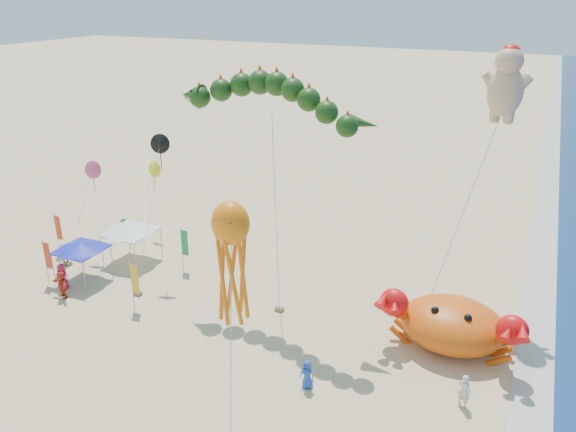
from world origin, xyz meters
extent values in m
plane|color=#D1B784|center=(0.00, 0.00, 0.00)|extent=(320.00, 320.00, 0.00)
plane|color=silver|center=(12.00, 0.00, 0.01)|extent=(320.00, 320.00, 0.00)
ellipsoid|color=#DC500B|center=(7.60, 2.80, 1.37)|extent=(5.82, 4.86, 2.73)
sphere|color=red|center=(4.55, 1.65, 2.58)|extent=(1.62, 1.62, 1.62)
sphere|color=black|center=(6.75, 1.84, 2.58)|extent=(0.42, 0.42, 0.42)
sphere|color=red|center=(10.66, 1.65, 2.58)|extent=(1.62, 1.62, 1.62)
sphere|color=black|center=(8.46, 1.84, 2.58)|extent=(0.42, 0.42, 0.42)
cone|color=#15360E|center=(-9.01, 3.25, 12.63)|extent=(1.62, 1.20, 1.32)
cylinder|color=#B2B2B2|center=(-3.10, 2.67, 6.06)|extent=(1.00, 1.21, 11.83)
cube|color=olive|center=(-2.63, 2.09, 0.12)|extent=(0.50, 0.35, 0.25)
ellipsoid|color=#DCAF86|center=(8.18, 9.36, 13.12)|extent=(1.99, 1.64, 2.93)
sphere|color=#DCAF86|center=(8.18, 9.18, 14.83)|extent=(1.53, 1.53, 1.53)
ellipsoid|color=red|center=(8.18, 9.27, 15.37)|extent=(0.99, 0.99, 0.69)
cylinder|color=#B2B2B2|center=(6.92, 6.95, 6.05)|extent=(2.58, 4.88, 11.81)
cube|color=olive|center=(5.65, 4.53, 0.12)|extent=(0.50, 0.35, 0.25)
ellipsoid|color=orange|center=(-0.59, -6.76, 9.71)|extent=(1.64, 1.47, 1.88)
cylinder|color=#B2B2B2|center=(-0.02, -8.11, 4.66)|extent=(1.20, 2.76, 9.02)
cylinder|color=gray|center=(-17.87, -1.07, 1.10)|extent=(0.06, 0.06, 2.20)
cylinder|color=gray|center=(-15.20, -1.07, 1.10)|extent=(0.06, 0.06, 2.20)
cylinder|color=gray|center=(-17.87, 1.61, 1.10)|extent=(0.06, 0.06, 2.20)
cylinder|color=gray|center=(-15.20, 1.61, 1.10)|extent=(0.06, 0.06, 2.20)
cube|color=#1320AC|center=(-16.54, 0.27, 2.24)|extent=(2.92, 2.92, 0.08)
cone|color=#1320AC|center=(-16.54, 0.27, 2.48)|extent=(3.21, 3.21, 0.45)
cylinder|color=gray|center=(-16.91, 2.54, 1.10)|extent=(0.06, 0.06, 2.20)
cylinder|color=gray|center=(-13.94, 2.54, 1.10)|extent=(0.06, 0.06, 2.20)
cylinder|color=gray|center=(-16.91, 5.51, 1.10)|extent=(0.06, 0.06, 2.20)
cylinder|color=gray|center=(-13.94, 5.51, 1.10)|extent=(0.06, 0.06, 2.20)
cube|color=silver|center=(-15.42, 4.03, 2.24)|extent=(3.21, 3.21, 0.08)
cone|color=silver|center=(-15.42, 4.03, 2.48)|extent=(3.53, 3.53, 0.45)
cylinder|color=gray|center=(-11.01, -1.37, 1.60)|extent=(0.05, 0.05, 3.20)
cube|color=#F0AB1C|center=(-10.73, -1.37, 2.10)|extent=(0.50, 0.04, 1.90)
cylinder|color=gray|center=(-18.37, -1.17, 1.60)|extent=(0.05, 0.05, 3.20)
cube|color=red|center=(-18.09, -1.17, 2.10)|extent=(0.50, 0.04, 1.90)
cylinder|color=gray|center=(-21.23, 2.61, 1.60)|extent=(0.05, 0.05, 3.20)
cube|color=red|center=(-20.95, 2.61, 2.10)|extent=(0.50, 0.04, 1.90)
cylinder|color=gray|center=(-11.21, 4.27, 1.60)|extent=(0.05, 0.05, 3.20)
cube|color=#168750|center=(-10.93, 4.27, 2.10)|extent=(0.50, 0.04, 1.90)
imported|color=#1E4CB4|center=(1.70, -3.80, 0.80)|extent=(0.80, 0.54, 1.59)
imported|color=red|center=(-16.04, -2.23, 0.92)|extent=(1.79, 1.07, 1.84)
imported|color=#2B7727|center=(-18.53, 6.90, 0.82)|extent=(0.88, 1.19, 1.64)
imported|color=beige|center=(8.98, -1.93, 0.88)|extent=(0.75, 0.63, 1.77)
imported|color=beige|center=(-19.35, 1.20, 0.83)|extent=(0.94, 1.01, 1.67)
imported|color=#C31F4C|center=(-16.85, -1.35, 0.92)|extent=(1.00, 0.75, 1.84)
cone|color=yellow|center=(-16.72, 8.89, 5.36)|extent=(1.30, 0.51, 1.32)
cylinder|color=#B2B2B2|center=(-16.47, 7.39, 2.70)|extent=(0.55, 3.04, 5.13)
cube|color=olive|center=(-16.22, 5.89, 0.12)|extent=(0.50, 0.35, 0.25)
cone|color=#D94874|center=(-18.56, 4.32, 6.39)|extent=(1.30, 0.51, 1.32)
cylinder|color=#B2B2B2|center=(-18.31, 2.82, 3.22)|extent=(0.55, 3.04, 6.16)
cube|color=olive|center=(-18.06, 1.32, 0.12)|extent=(0.50, 0.35, 0.25)
cone|color=black|center=(-12.11, 3.97, 9.13)|extent=(1.30, 0.51, 1.32)
cylinder|color=#B2B2B2|center=(-11.86, 2.47, 4.59)|extent=(0.55, 3.04, 8.89)
cube|color=olive|center=(-11.61, 0.97, 0.12)|extent=(0.50, 0.35, 0.25)
camera|label=1|loc=(10.26, -24.92, 18.67)|focal=35.00mm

